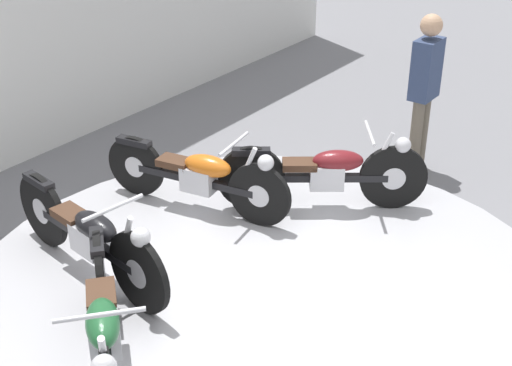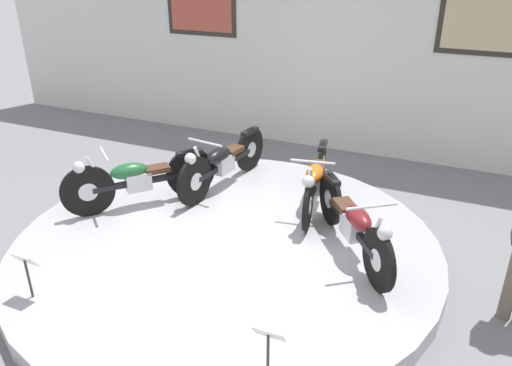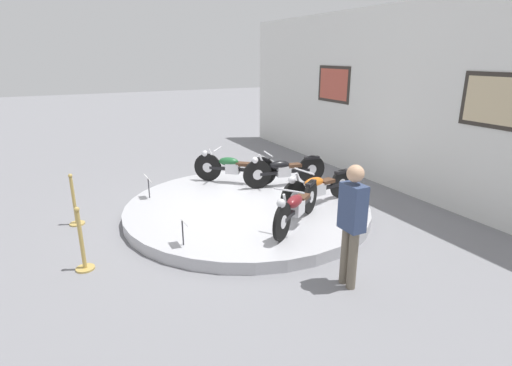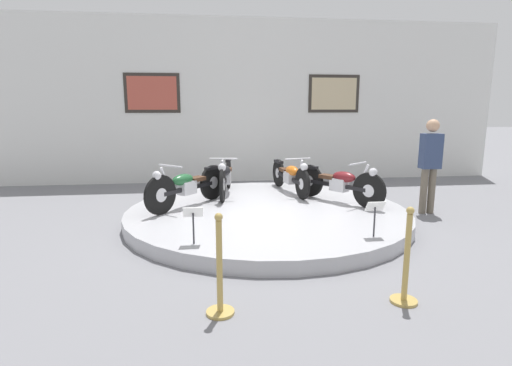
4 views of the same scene
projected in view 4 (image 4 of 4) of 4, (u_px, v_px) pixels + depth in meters
ground_plane at (267, 220)px, 7.16m from camera, size 60.00×60.00×0.00m
display_platform at (267, 214)px, 7.14m from camera, size 4.96×4.96×0.21m
back_wall at (245, 102)px, 10.62m from camera, size 14.00×0.22×4.26m
motorcycle_green at (187, 185)px, 7.17m from camera, size 1.37×1.57×0.81m
motorcycle_black at (226, 176)px, 8.19m from camera, size 0.54×2.01×0.81m
motorcycle_orange at (290, 175)px, 8.35m from camera, size 0.54×1.95×0.78m
motorcycle_maroon at (339, 182)px, 7.51m from camera, size 1.23×1.64×0.80m
info_placard_front_left at (193, 217)px, 5.22m from camera, size 0.26×0.11×0.51m
info_placard_front_centre at (375, 211)px, 5.52m from camera, size 0.26×0.11×0.51m
visitor_standing at (430, 160)px, 7.45m from camera, size 0.36×0.23×1.78m
stanchion_post_left_of_entry at (220, 281)px, 3.86m from camera, size 0.28×0.28×1.02m
stanchion_post_right_of_entry at (406, 271)px, 4.09m from camera, size 0.28×0.28×1.02m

